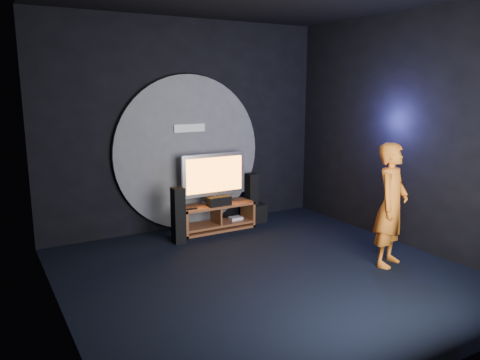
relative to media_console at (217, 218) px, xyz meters
name	(u,v)px	position (x,y,z in m)	size (l,w,h in m)	color
floor	(267,274)	(-0.32, -2.05, -0.20)	(5.00, 5.00, 0.00)	black
back_wall	(187,126)	(-0.32, 0.45, 1.55)	(5.00, 0.04, 3.50)	black
front_wall	(445,173)	(-0.32, -4.55, 1.55)	(5.00, 0.04, 3.50)	black
left_wall	(53,155)	(-2.82, -2.05, 1.55)	(0.04, 5.00, 3.50)	black
right_wall	(408,131)	(2.18, -2.05, 1.55)	(0.04, 5.00, 3.50)	black
wall_disc_panel	(189,153)	(-0.32, 0.39, 1.11)	(2.60, 0.11, 2.60)	#515156
media_console	(217,218)	(0.00, 0.00, 0.00)	(1.29, 0.45, 0.45)	brown
tv	(214,176)	(-0.01, 0.07, 0.72)	(1.15, 0.22, 0.85)	silver
center_speaker	(219,201)	(-0.01, -0.12, 0.33)	(0.40, 0.15, 0.15)	black
remote	(192,209)	(-0.51, -0.12, 0.27)	(0.18, 0.05, 0.02)	black
tower_speaker_left	(178,216)	(-0.83, -0.32, 0.24)	(0.18, 0.20, 0.88)	black
tower_speaker_right	(252,198)	(0.77, 0.12, 0.24)	(0.18, 0.20, 0.88)	black
subwoofer	(256,213)	(0.84, 0.07, -0.04)	(0.29, 0.29, 0.32)	black
player	(391,205)	(1.32, -2.59, 0.64)	(0.61, 0.40, 1.68)	orange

